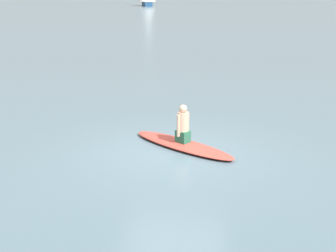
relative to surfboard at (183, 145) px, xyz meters
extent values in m
plane|color=slate|center=(-0.41, 0.14, -0.07)|extent=(400.00, 400.00, 0.00)
ellipsoid|color=#D84C3F|center=(0.00, 0.00, 0.00)|extent=(2.35, 3.00, 0.14)
cube|color=#26664C|center=(0.00, 0.00, 0.21)|extent=(0.38, 0.40, 0.29)
cylinder|color=#D6AD8E|center=(0.00, 0.00, 0.58)|extent=(0.38, 0.38, 0.48)
sphere|color=#D6AD8E|center=(0.00, 0.00, 0.91)|extent=(0.19, 0.19, 0.19)
cylinder|color=#D6AD8E|center=(0.14, -0.09, 0.52)|extent=(0.11, 0.11, 0.53)
cylinder|color=#D6AD8E|center=(-0.14, 0.09, 0.52)|extent=(0.11, 0.11, 0.53)
cube|color=navy|center=(68.13, 16.34, 0.28)|extent=(4.03, 2.46, 0.70)
camera|label=1|loc=(-11.50, -1.76, 3.87)|focal=53.56mm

